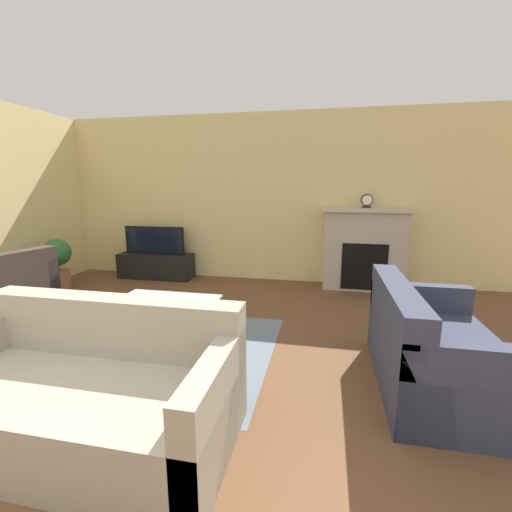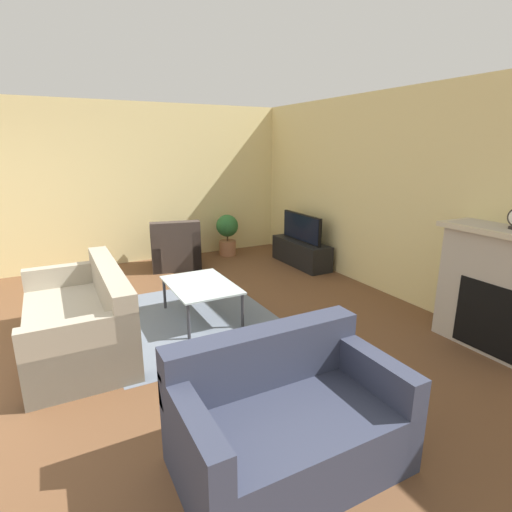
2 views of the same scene
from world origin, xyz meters
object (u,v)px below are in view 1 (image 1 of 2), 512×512
Objects in this scene: couch_sectional at (88,394)px; armchair_by_window at (13,291)px; tv at (155,240)px; couch_loveseat at (432,352)px; coffee_table at (163,306)px; mantel_clock at (367,201)px; potted_plant at (58,260)px.

couch_sectional and armchair_by_window have the same top height.
tv is 0.75× the size of couch_loveseat.
couch_sectional is 1.99× the size of armchair_by_window.
mantel_clock reaches higher than coffee_table.
couch_sectional is at bearing -83.63° from coffee_table.
mantel_clock reaches higher than armchair_by_window.
armchair_by_window is 4.48× the size of mantel_clock.
mantel_clock is (-0.26, 2.67, 1.05)m from couch_loveseat.
mantel_clock is (2.15, 2.35, 0.96)m from coffee_table.
couch_sectional is at bearing 114.17° from couch_loveseat.
coffee_table is 4.97× the size of mantel_clock.
couch_loveseat is at bearing -19.66° from potted_plant.
coffee_table is at bearing -132.36° from mantel_clock.
tv reaches higher than couch_sectional.
tv reaches higher than armchair_by_window.
couch_sectional is 2.48m from couch_loveseat.
couch_loveseat is (3.69, -2.60, -0.36)m from tv.
mantel_clock is (4.60, 0.93, 0.90)m from potted_plant.
tv is 5.09× the size of mantel_clock.
coffee_table is (-0.15, 1.33, 0.10)m from couch_sectional.
armchair_by_window is 1.21× the size of potted_plant.
coffee_table is at bearing -30.13° from potted_plant.
potted_plant is (-2.60, 2.75, 0.15)m from couch_sectional.
couch_sectional and couch_loveseat have the same top height.
mantel_clock is at bearing 1.11° from tv.
couch_loveseat and armchair_by_window have the same top height.
couch_loveseat is 4.61m from armchair_by_window.
couch_loveseat is at bearing -35.17° from tv.
tv is at bearing 54.83° from couch_loveseat.
tv is 1.47m from potted_plant.
couch_loveseat is at bearing 94.03° from armchair_by_window.
potted_plant is at bearing 70.34° from couch_loveseat.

